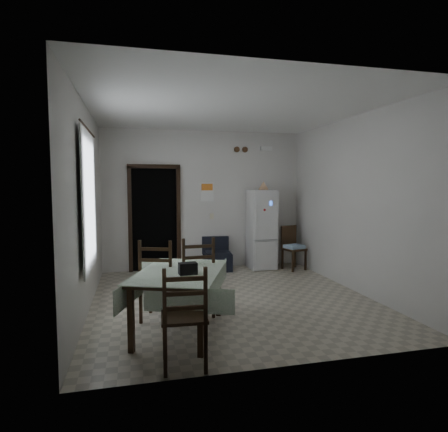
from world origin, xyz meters
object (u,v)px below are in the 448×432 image
Objects in this scene: dining_chair_far_left at (160,279)px; dining_table at (180,301)px; corner_chair at (294,248)px; navy_seat at (217,254)px; dining_chair_near_head at (184,315)px; dining_chair_far_right at (195,276)px; fridge at (262,229)px.

dining_table is at bearing 132.32° from dining_chair_far_left.
navy_seat is at bearing 152.72° from corner_chair.
dining_table is 1.41× the size of dining_chair_near_head.
dining_table is 0.64m from dining_chair_far_right.
dining_chair_far_left reaches higher than corner_chair.
dining_chair_far_left is at bearing -158.34° from corner_chair.
fridge is at bearing -115.35° from dining_chair_near_head.
navy_seat is 4.12m from dining_chair_near_head.
fridge is 3.46m from dining_chair_far_left.
dining_chair_far_right is at bearing -104.98° from navy_seat.
dining_chair_near_head is (-2.17, -3.94, -0.32)m from fridge.
corner_chair is 0.63× the size of dining_table.
dining_chair_near_head is (-1.21, -3.94, 0.17)m from navy_seat.
fridge is at bearing 136.95° from corner_chair.
navy_seat is 0.47× the size of dining_table.
dining_chair_far_right is (0.48, 0.05, 0.00)m from dining_chair_far_left.
corner_chair reaches higher than dining_table.
fridge is 1.54× the size of dining_chair_far_right.
dining_table is 0.57m from dining_chair_far_left.
dining_chair_far_left is 0.48m from dining_chair_far_right.
dining_chair_far_right is 1.46m from dining_chair_near_head.
corner_chair is at bearing -28.30° from fridge.
dining_chair_near_head is at bearing 72.46° from dining_chair_far_right.
dining_chair_far_left is at bearing -80.77° from dining_chair_near_head.
dining_chair_far_left is at bearing -113.65° from navy_seat.
dining_chair_near_head is (-2.78, -3.63, 0.05)m from corner_chair.
dining_table is at bearing -150.55° from corner_chair.
dining_chair_far_left is (-1.35, -2.57, 0.20)m from navy_seat.
navy_seat is at bearing -103.57° from dining_chair_near_head.
navy_seat is 1.60m from corner_chair.
corner_chair is 4.57m from dining_chair_near_head.
dining_chair_far_right is at bearing -153.89° from corner_chair.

